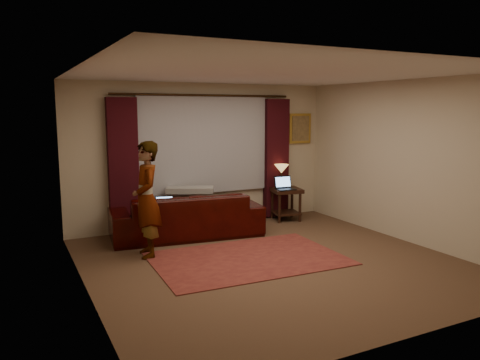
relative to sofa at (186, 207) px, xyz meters
The scene contains 20 objects.
floor 1.98m from the sofa, 71.77° to the right, with size 5.00×5.00×0.01m, color brown.
ceiling 2.84m from the sofa, 71.77° to the right, with size 5.00×5.00×0.02m, color silver.
wall_back 1.21m from the sofa, 48.87° to the left, with size 5.00×0.02×2.60m, color #C4B497.
wall_front 4.43m from the sofa, 82.11° to the right, with size 5.00×0.02×2.60m, color #C4B497.
wall_left 2.75m from the sofa, 136.34° to the right, with size 0.02×5.00×2.60m, color #C4B497.
wall_right 3.68m from the sofa, 30.37° to the right, with size 0.02×5.00×2.60m, color #C4B497.
sheer_curtain 1.32m from the sofa, 46.25° to the left, with size 2.50×0.05×1.80m, color #9D9DA5.
drape_left 1.26m from the sofa, 147.50° to the left, with size 0.50×0.14×2.30m, color black.
drape_right 2.28m from the sofa, 15.32° to the left, with size 0.50×0.14×2.30m, color black.
curtain_rod 2.05m from the sofa, 43.86° to the left, with size 0.04×0.04×3.40m, color black.
picture_frame 3.04m from the sofa, 13.64° to the left, with size 0.50×0.04×0.60m, color gold.
sofa is the anchor object (origin of this frame).
throw_blanket 0.61m from the sofa, 59.20° to the left, with size 0.82×0.33×0.10m, color gray.
clothing_pile 0.86m from the sofa, 18.79° to the right, with size 0.48×0.37×0.20m, color #753F52.
laptop_sofa 0.44m from the sofa, 166.26° to the right, with size 0.30×0.32×0.22m, color black, non-canonical shape.
area_rug 1.67m from the sofa, 77.19° to the right, with size 2.67×1.78×0.01m, color maroon.
end_table 2.16m from the sofa, ahead, with size 0.54×0.54×0.62m, color black.
tiffany_lamp 2.17m from the sofa, 10.46° to the left, with size 0.28×0.28×0.45m, color olive, non-canonical shape.
laptop_table 2.06m from the sofa, ahead, with size 0.35×0.38×0.25m, color black, non-canonical shape.
person 1.21m from the sofa, 139.27° to the right, with size 0.49×0.49×1.68m, color gray.
Camera 1 is at (-3.26, -5.46, 2.12)m, focal length 35.00 mm.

